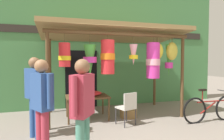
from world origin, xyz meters
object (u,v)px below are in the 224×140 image
at_px(folding_chair, 128,106).
at_px(parked_bicycle, 211,109).
at_px(flower_heap_on_table, 89,93).
at_px(shopper_by_bananas, 42,100).
at_px(display_table, 87,98).
at_px(customer_foreground, 35,90).
at_px(wicker_basket_by_table, 128,113).
at_px(vendor_in_orange, 83,105).

bearing_deg(folding_chair, parked_bicycle, -8.77).
bearing_deg(flower_heap_on_table, folding_chair, -44.08).
bearing_deg(parked_bicycle, shopper_by_bananas, -169.83).
height_order(display_table, parked_bicycle, parked_bicycle).
bearing_deg(folding_chair, shopper_by_bananas, -150.55).
distance_m(flower_heap_on_table, shopper_by_bananas, 2.24).
xyz_separation_m(customer_foreground, shopper_by_bananas, (0.20, -0.93, -0.04)).
height_order(flower_heap_on_table, customer_foreground, customer_foreground).
distance_m(wicker_basket_by_table, parked_bicycle, 2.23).
height_order(flower_heap_on_table, wicker_basket_by_table, flower_heap_on_table).
bearing_deg(customer_foreground, vendor_in_orange, -61.61).
relative_size(parked_bicycle, shopper_by_bananas, 1.06).
height_order(flower_heap_on_table, vendor_in_orange, vendor_in_orange).
xyz_separation_m(folding_chair, parked_bicycle, (2.25, -0.35, -0.16)).
bearing_deg(vendor_in_orange, wicker_basket_by_table, 54.80).
bearing_deg(customer_foreground, display_table, 38.65).
xyz_separation_m(folding_chair, vendor_in_orange, (-1.35, -1.66, 0.47)).
relative_size(display_table, customer_foreground, 0.69).
distance_m(folding_chair, parked_bicycle, 2.29).
relative_size(flower_heap_on_table, wicker_basket_by_table, 1.58).
bearing_deg(flower_heap_on_table, shopper_by_bananas, -119.64).
height_order(flower_heap_on_table, parked_bicycle, parked_bicycle).
bearing_deg(display_table, parked_bicycle, -20.59).
bearing_deg(wicker_basket_by_table, flower_heap_on_table, 171.64).
xyz_separation_m(flower_heap_on_table, vendor_in_orange, (-0.50, -2.49, 0.25)).
distance_m(vendor_in_orange, shopper_by_bananas, 0.82).
relative_size(flower_heap_on_table, vendor_in_orange, 0.47).
xyz_separation_m(parked_bicycle, customer_foreground, (-4.41, 0.17, 0.67)).
bearing_deg(shopper_by_bananas, flower_heap_on_table, 60.36).
bearing_deg(shopper_by_bananas, wicker_basket_by_table, 38.27).
relative_size(vendor_in_orange, shopper_by_bananas, 1.00).
bearing_deg(wicker_basket_by_table, vendor_in_orange, -125.20).
distance_m(flower_heap_on_table, parked_bicycle, 3.34).
bearing_deg(wicker_basket_by_table, parked_bicycle, -27.08).
bearing_deg(flower_heap_on_table, display_table, 169.76).
relative_size(folding_chair, wicker_basket_by_table, 1.70).
height_order(vendor_in_orange, customer_foreground, customer_foreground).
bearing_deg(flower_heap_on_table, customer_foreground, -142.36).
bearing_deg(flower_heap_on_table, wicker_basket_by_table, -8.36).
distance_m(flower_heap_on_table, vendor_in_orange, 2.55).
distance_m(display_table, vendor_in_orange, 2.56).
distance_m(flower_heap_on_table, wicker_basket_by_table, 1.30).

